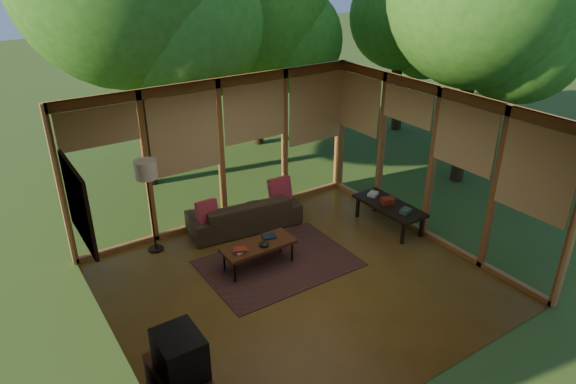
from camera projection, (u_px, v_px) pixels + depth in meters
floor at (299, 283)px, 7.96m from camera, size 5.50×5.50×0.00m
ceiling at (301, 115)px, 6.80m from camera, size 5.50×5.50×0.00m
wall_left at (107, 264)px, 6.01m from camera, size 0.04×5.00×2.70m
wall_front at (433, 294)px, 5.50m from camera, size 5.50×0.04×2.70m
window_wall_back at (221, 153)px, 9.26m from camera, size 5.50×0.12×2.70m
window_wall_right at (432, 165)px, 8.75m from camera, size 0.12×5.00×2.70m
exterior_lawn at (357, 96)px, 17.97m from camera, size 40.00×40.00×0.00m
tree_ne at (253, 8)px, 12.27m from camera, size 3.65×3.65×5.22m
tree_far at (402, 17)px, 13.34m from camera, size 2.74×2.74×4.45m
rug at (278, 263)px, 8.44m from camera, size 2.41×1.71×0.01m
sofa at (244, 213)px, 9.41m from camera, size 2.12×1.05×0.59m
pillow_left at (207, 212)px, 8.88m from camera, size 0.38×0.20×0.39m
pillow_right at (280, 190)px, 9.62m from camera, size 0.43×0.23×0.45m
ct_book_lower at (241, 251)px, 7.97m from camera, size 0.20×0.16×0.03m
ct_book_upper at (240, 249)px, 7.95m from camera, size 0.24×0.21×0.03m
ct_book_side at (269, 237)px, 8.36m from camera, size 0.26×0.22×0.03m
ct_bowl at (264, 244)px, 8.12m from camera, size 0.16×0.16×0.07m
television at (180, 354)px, 5.37m from camera, size 0.45×0.55×0.50m
console_book_a at (406, 211)px, 9.07m from camera, size 0.23×0.19×0.07m
console_book_b at (388, 201)px, 9.40m from camera, size 0.27×0.23×0.11m
console_book_c at (373, 194)px, 9.71m from camera, size 0.25×0.23×0.06m
floor_lamp at (146, 175)px, 8.23m from camera, size 0.36×0.36×1.65m
coffee_table at (258, 246)px, 8.20m from camera, size 1.20×0.50×0.43m
side_console at (389, 207)px, 9.40m from camera, size 0.60×1.40×0.46m
wall_painting at (78, 203)px, 6.99m from camera, size 0.06×1.35×1.15m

